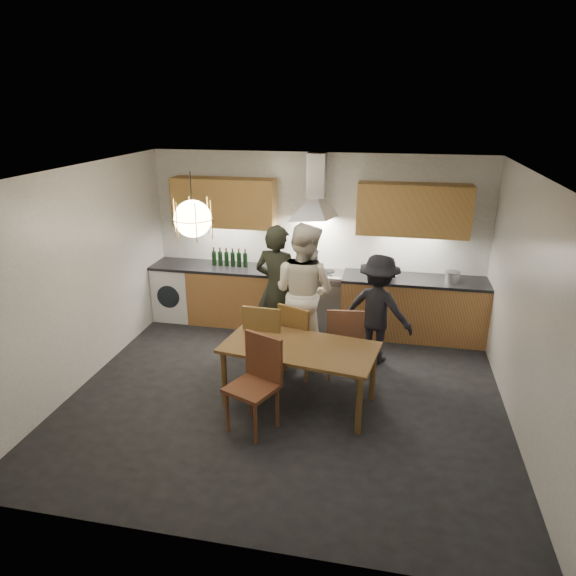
% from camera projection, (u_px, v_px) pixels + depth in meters
% --- Properties ---
extents(ground, '(5.00, 5.00, 0.00)m').
position_uv_depth(ground, '(286.00, 394.00, 6.11)').
color(ground, black).
rests_on(ground, ground).
extents(room_shell, '(5.02, 4.52, 2.61)m').
position_uv_depth(room_shell, '(286.00, 257.00, 5.52)').
color(room_shell, white).
rests_on(room_shell, ground).
extents(counter_run, '(5.00, 0.62, 0.90)m').
position_uv_depth(counter_run, '(314.00, 300.00, 7.74)').
color(counter_run, '#BD8348').
rests_on(counter_run, ground).
extents(range_stove, '(0.90, 0.60, 0.92)m').
position_uv_depth(range_stove, '(312.00, 301.00, 7.74)').
color(range_stove, silver).
rests_on(range_stove, ground).
extents(wall_fixtures, '(4.30, 0.54, 1.10)m').
position_uv_depth(wall_fixtures, '(315.00, 205.00, 7.36)').
color(wall_fixtures, tan).
rests_on(wall_fixtures, ground).
extents(pendant_lamp, '(0.43, 0.43, 0.70)m').
position_uv_depth(pendant_lamp, '(193.00, 219.00, 5.48)').
color(pendant_lamp, black).
rests_on(pendant_lamp, ground).
extents(dining_table, '(1.81, 1.11, 0.72)m').
position_uv_depth(dining_table, '(299.00, 353.00, 5.74)').
color(dining_table, brown).
rests_on(dining_table, ground).
extents(chair_back_left, '(0.48, 0.48, 1.01)m').
position_uv_depth(chair_back_left, '(265.00, 337.00, 6.24)').
color(chair_back_left, brown).
rests_on(chair_back_left, ground).
extents(chair_back_mid, '(0.57, 0.57, 0.97)m').
position_uv_depth(chair_back_mid, '(298.00, 335.00, 6.34)').
color(chair_back_mid, brown).
rests_on(chair_back_mid, ground).
extents(chair_back_right, '(0.48, 0.48, 0.96)m').
position_uv_depth(chair_back_right, '(344.00, 338.00, 6.29)').
color(chair_back_right, brown).
rests_on(chair_back_right, ground).
extents(chair_front, '(0.61, 0.61, 1.02)m').
position_uv_depth(chair_front, '(257.00, 377.00, 5.34)').
color(chair_front, '#5C301C').
rests_on(chair_front, ground).
extents(person_left, '(0.74, 0.58, 1.78)m').
position_uv_depth(person_left, '(277.00, 289.00, 6.94)').
color(person_left, black).
rests_on(person_left, ground).
extents(person_mid, '(1.11, 1.01, 1.85)m').
position_uv_depth(person_mid, '(304.00, 292.00, 6.74)').
color(person_mid, silver).
rests_on(person_mid, ground).
extents(person_right, '(1.07, 0.84, 1.46)m').
position_uv_depth(person_right, '(378.00, 309.00, 6.68)').
color(person_right, black).
rests_on(person_right, ground).
extents(mixing_bowl, '(0.41, 0.41, 0.08)m').
position_uv_depth(mixing_bowl, '(385.00, 276.00, 7.29)').
color(mixing_bowl, '#BDBDC1').
rests_on(mixing_bowl, counter_run).
extents(stock_pot, '(0.24, 0.24, 0.14)m').
position_uv_depth(stock_pot, '(452.00, 277.00, 7.17)').
color(stock_pot, '#B5B6B9').
rests_on(stock_pot, counter_run).
extents(wine_bottles, '(0.57, 0.07, 0.28)m').
position_uv_depth(wine_bottles, '(230.00, 257.00, 7.82)').
color(wine_bottles, black).
rests_on(wine_bottles, counter_run).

